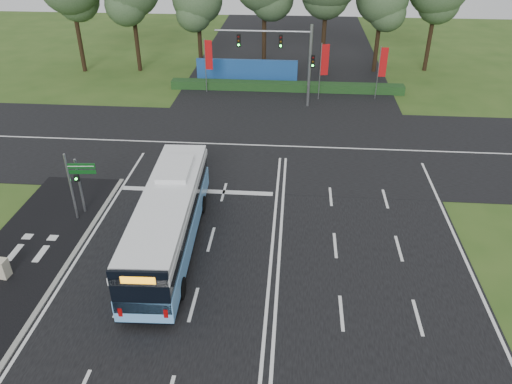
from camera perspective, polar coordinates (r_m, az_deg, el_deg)
ground at (r=26.64m, az=1.90°, el=-5.83°), size 120.00×120.00×0.00m
road_main at (r=26.62m, az=1.90°, el=-5.79°), size 20.00×120.00×0.04m
road_cross at (r=36.98m, az=2.89°, el=5.25°), size 120.00×14.00×0.05m
bike_path at (r=27.69m, az=-25.52°, el=-7.63°), size 5.00×18.00×0.06m
kerb_strip at (r=26.60m, az=-20.99°, el=-8.11°), size 0.25×18.00×0.12m
city_bus at (r=25.73m, az=-9.91°, el=-3.08°), size 3.00×12.09×3.44m
pedestrian_signal at (r=29.83m, az=-19.55°, el=0.83°), size 0.31×0.42×3.44m
street_sign at (r=28.94m, az=-19.92°, el=1.40°), size 1.60×0.22×4.10m
utility_cabinet at (r=27.00m, az=-27.08°, el=-7.82°), size 0.67×0.57×1.03m
banner_flag_left at (r=47.28m, az=-5.53°, el=14.96°), size 0.73×0.15×4.98m
banner_flag_mid at (r=45.60m, az=7.72°, el=14.34°), size 0.74×0.21×5.09m
banner_flag_right at (r=46.54m, az=14.18°, el=13.83°), size 0.71×0.09×4.82m
traffic_light_gantry at (r=43.40m, az=3.78°, el=15.59°), size 8.41×0.28×7.00m
hedge at (r=48.46m, az=3.48°, el=11.93°), size 22.00×1.20×0.80m
blue_hoarding at (r=50.86m, az=-1.05°, el=13.71°), size 10.00×0.30×2.20m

